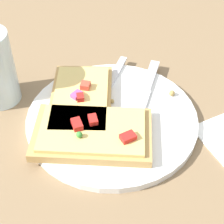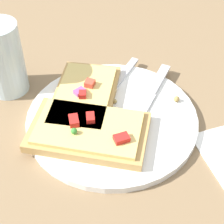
% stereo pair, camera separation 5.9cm
% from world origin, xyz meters
% --- Properties ---
extents(ground_plane, '(4.00, 4.00, 0.00)m').
position_xyz_m(ground_plane, '(0.00, 0.00, 0.00)').
color(ground_plane, '#7F6647').
extents(plate, '(0.28, 0.28, 0.01)m').
position_xyz_m(plate, '(0.00, 0.00, 0.01)').
color(plate, white).
rests_on(plate, ground).
extents(fork, '(0.17, 0.18, 0.01)m').
position_xyz_m(fork, '(-0.04, -0.00, 0.01)').
color(fork, silver).
rests_on(fork, plate).
extents(knife, '(0.17, 0.16, 0.01)m').
position_xyz_m(knife, '(-0.02, 0.07, 0.01)').
color(knife, silver).
rests_on(knife, plate).
extents(pizza_slice_main, '(0.18, 0.21, 0.03)m').
position_xyz_m(pizza_slice_main, '(0.03, -0.05, 0.02)').
color(pizza_slice_main, tan).
rests_on(pizza_slice_main, plate).
extents(pizza_slice_corner, '(0.20, 0.17, 0.03)m').
position_xyz_m(pizza_slice_corner, '(-0.05, -0.03, 0.02)').
color(pizza_slice_corner, tan).
rests_on(pizza_slice_corner, plate).
extents(crumb_scatter, '(0.18, 0.17, 0.01)m').
position_xyz_m(crumb_scatter, '(0.02, 0.03, 0.02)').
color(crumb_scatter, tan).
rests_on(crumb_scatter, plate).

